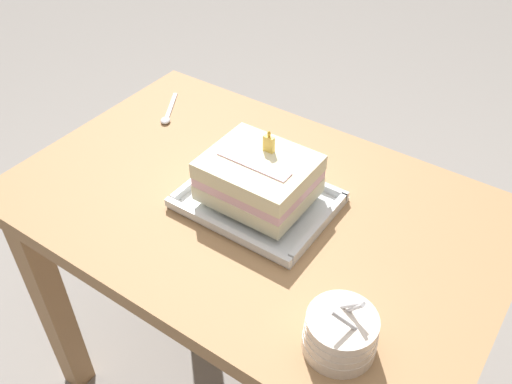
% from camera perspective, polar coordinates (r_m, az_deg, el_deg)
% --- Properties ---
extents(dining_table, '(0.98, 0.64, 0.70)m').
position_cam_1_polar(dining_table, '(1.18, -0.15, -5.49)').
color(dining_table, '#9E754C').
rests_on(dining_table, ground_plane).
extents(foil_tray, '(0.28, 0.22, 0.02)m').
position_cam_1_polar(foil_tray, '(1.08, 0.16, -1.07)').
color(foil_tray, silver).
rests_on(foil_tray, dining_table).
extents(birthday_cake, '(0.20, 0.17, 0.13)m').
position_cam_1_polar(birthday_cake, '(1.04, 0.17, 1.39)').
color(birthday_cake, beige).
rests_on(birthday_cake, foil_tray).
extents(bowl_stack, '(0.11, 0.11, 0.11)m').
position_cam_1_polar(bowl_stack, '(0.86, 8.74, -14.23)').
color(bowl_stack, silver).
rests_on(bowl_stack, dining_table).
extents(serving_spoon_near_tray, '(0.09, 0.13, 0.01)m').
position_cam_1_polar(serving_spoon_near_tray, '(1.35, -9.16, 7.83)').
color(serving_spoon_near_tray, silver).
rests_on(serving_spoon_near_tray, dining_table).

